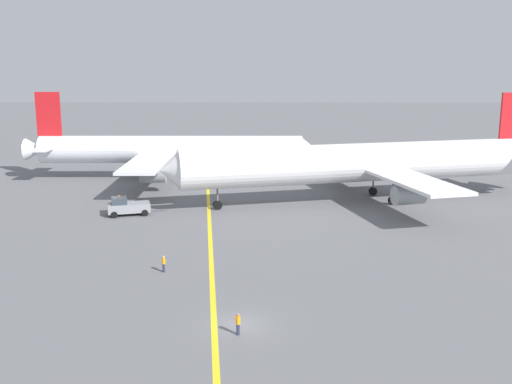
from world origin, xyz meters
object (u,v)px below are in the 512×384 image
(pushback_tug, at_px, (127,206))
(ground_crew_marshaller_foreground, at_px, (164,264))
(airliner_at_gate_left, at_px, (168,150))
(ground_crew_wing_walker_right, at_px, (238,324))
(airliner_being_pushed, at_px, (364,163))

(pushback_tug, xyz_separation_m, ground_crew_marshaller_foreground, (8.93, -23.22, -0.31))
(airliner_at_gate_left, bearing_deg, ground_crew_marshaller_foreground, -81.62)
(ground_crew_wing_walker_right, xyz_separation_m, ground_crew_marshaller_foreground, (-8.07, 14.07, -0.03))
(pushback_tug, relative_size, ground_crew_marshaller_foreground, 5.25)
(ground_crew_marshaller_foreground, bearing_deg, pushback_tug, 111.03)
(airliner_at_gate_left, relative_size, ground_crew_marshaller_foreground, 31.06)
(airliner_at_gate_left, distance_m, pushback_tug, 27.68)
(ground_crew_wing_walker_right, bearing_deg, airliner_being_pushed, 69.88)
(airliner_being_pushed, height_order, pushback_tug, airliner_being_pushed)
(airliner_being_pushed, relative_size, pushback_tug, 6.69)
(airliner_at_gate_left, xyz_separation_m, ground_crew_wing_walker_right, (15.52, -64.63, -4.39))
(airliner_being_pushed, xyz_separation_m, ground_crew_marshaller_foreground, (-25.11, -32.46, -5.02))
(pushback_tug, bearing_deg, airliner_at_gate_left, 86.91)
(airliner_at_gate_left, xyz_separation_m, ground_crew_marshaller_foreground, (7.45, -50.56, -4.42))
(airliner_being_pushed, bearing_deg, airliner_at_gate_left, 150.94)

